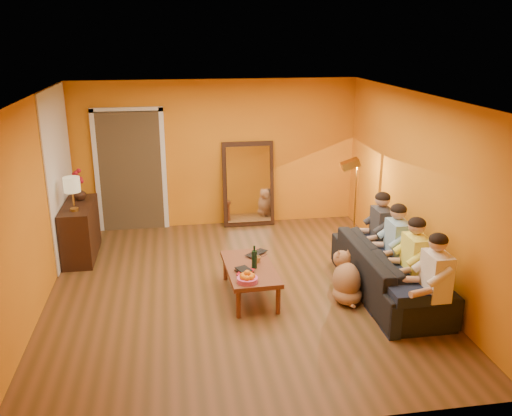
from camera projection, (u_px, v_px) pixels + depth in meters
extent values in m
cube|color=brown|center=(237.00, 290.00, 7.40)|extent=(5.00, 5.50, 0.00)
cube|color=white|center=(234.00, 97.00, 6.59)|extent=(5.00, 5.50, 0.00)
cube|color=orange|center=(216.00, 154.00, 9.58)|extent=(5.00, 0.00, 2.60)
cube|color=orange|center=(33.00, 209.00, 6.62)|extent=(0.00, 5.50, 2.60)
cube|color=orange|center=(418.00, 191.00, 7.37)|extent=(0.00, 5.50, 2.60)
cube|color=white|center=(60.00, 173.00, 8.26)|extent=(0.02, 1.90, 2.58)
cube|color=#3F2D19|center=(131.00, 170.00, 9.50)|extent=(1.06, 0.30, 2.10)
cube|color=white|center=(97.00, 173.00, 9.30)|extent=(0.08, 0.06, 2.20)
cube|color=white|center=(164.00, 170.00, 9.48)|extent=(0.08, 0.06, 2.20)
cube|color=white|center=(126.00, 110.00, 9.06)|extent=(1.22, 0.06, 0.08)
cube|color=#331811|center=(248.00, 184.00, 9.71)|extent=(0.92, 0.27, 1.51)
cube|color=white|center=(249.00, 185.00, 9.67)|extent=(0.78, 0.21, 1.35)
cube|color=#331811|center=(80.00, 231.00, 8.38)|extent=(0.44, 1.18, 0.85)
imported|color=black|center=(389.00, 270.00, 7.21)|extent=(2.29, 0.89, 0.67)
cylinder|color=black|center=(254.00, 257.00, 7.02)|extent=(0.07, 0.07, 0.31)
imported|color=#B27F3F|center=(258.00, 260.00, 7.23)|extent=(0.11, 0.11, 0.08)
imported|color=black|center=(259.00, 255.00, 7.46)|extent=(0.41, 0.39, 0.03)
imported|color=#331811|center=(238.00, 273.00, 6.89)|extent=(0.24, 0.26, 0.02)
imported|color=#A4121E|center=(239.00, 271.00, 6.90)|extent=(0.26, 0.29, 0.02)
imported|color=black|center=(238.00, 271.00, 6.87)|extent=(0.22, 0.25, 0.02)
imported|color=#331811|center=(79.00, 193.00, 8.45)|extent=(0.20, 0.20, 0.21)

